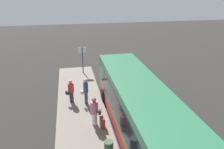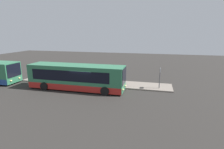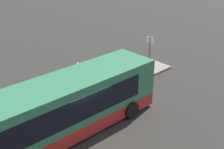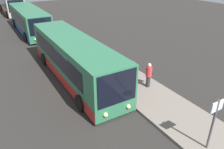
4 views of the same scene
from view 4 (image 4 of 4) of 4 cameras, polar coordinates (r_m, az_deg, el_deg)
ground at (r=15.19m, az=-8.73°, el=-2.59°), size 80.00×80.00×0.00m
platform at (r=16.42m, az=1.43°, el=0.39°), size 20.00×3.13×0.15m
bus_lead at (r=15.59m, az=-9.92°, el=4.03°), size 11.49×2.83×2.92m
bus_second at (r=28.76m, az=-20.79°, el=13.09°), size 11.01×2.89×2.80m
bus_third at (r=42.33m, az=-24.97°, el=16.74°), size 11.29×2.86×3.85m
passenger_boarding at (r=13.94m, az=5.50°, el=0.31°), size 0.36×0.53×1.85m
passenger_waiting at (r=15.80m, az=-0.80°, el=3.28°), size 0.54×0.68×1.73m
passenger_with_bags at (r=14.27m, az=9.59°, el=0.06°), size 0.57×0.66×1.67m
suitcase at (r=16.18m, az=-2.61°, el=1.46°), size 0.42×0.27×0.86m
sign_post at (r=10.02m, az=25.10°, el=-10.46°), size 0.10×0.70×2.49m
trash_bin at (r=17.93m, az=-5.77°, el=4.01°), size 0.44×0.44×0.65m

